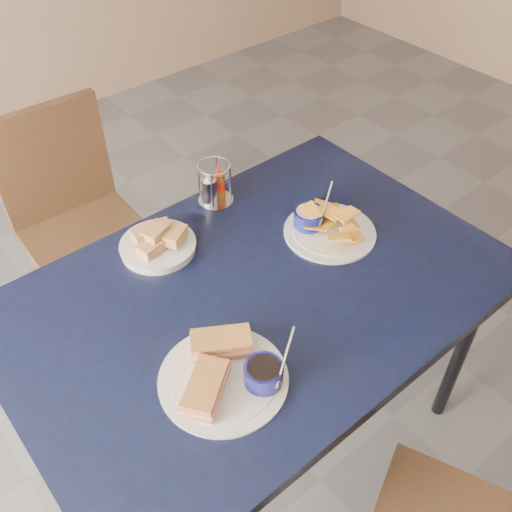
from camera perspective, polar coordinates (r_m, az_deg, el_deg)
ground at (r=2.16m, az=0.39°, el=-15.67°), size 6.00×6.00×0.00m
dining_table at (r=1.56m, az=0.09°, el=-4.74°), size 1.32×0.88×0.75m
chair_far at (r=2.25m, az=-17.92°, el=4.45°), size 0.43×0.41×0.89m
sandwich_plate at (r=1.32m, az=-2.98°, el=-11.46°), size 0.31×0.30×0.12m
plantain_plate at (r=1.68m, az=6.76°, el=3.02°), size 0.27×0.27×0.12m
bread_basket at (r=1.63m, az=-9.80°, el=1.37°), size 0.21×0.21×0.08m
condiment_caddy at (r=1.76m, az=-4.27°, el=6.92°), size 0.11×0.11×0.14m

